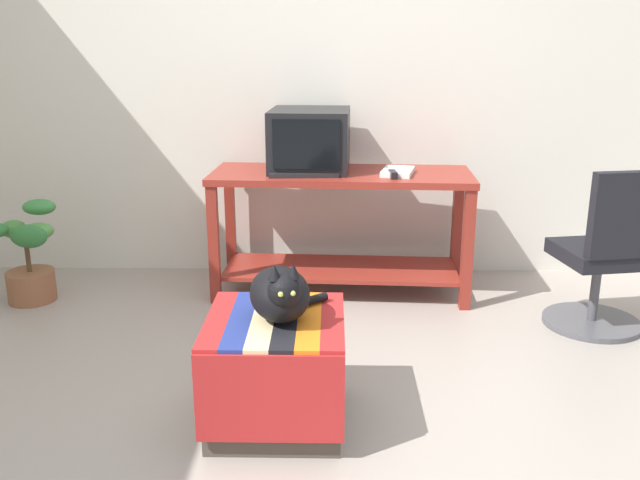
% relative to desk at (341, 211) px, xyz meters
% --- Properties ---
extents(ground_plane, '(14.00, 14.00, 0.00)m').
position_rel_desk_xyz_m(ground_plane, '(-0.17, -1.60, -0.51)').
color(ground_plane, '#9E9389').
extents(back_wall, '(8.00, 0.10, 2.60)m').
position_rel_desk_xyz_m(back_wall, '(-0.17, 0.45, 0.79)').
color(back_wall, silver).
rests_on(back_wall, ground_plane).
extents(desk, '(1.57, 0.66, 0.75)m').
position_rel_desk_xyz_m(desk, '(0.00, 0.00, 0.00)').
color(desk, maroon).
rests_on(desk, ground_plane).
extents(tv_monitor, '(0.49, 0.54, 0.36)m').
position_rel_desk_xyz_m(tv_monitor, '(-0.19, 0.09, 0.41)').
color(tv_monitor, black).
rests_on(tv_monitor, desk).
extents(keyboard, '(0.41, 0.17, 0.02)m').
position_rel_desk_xyz_m(keyboard, '(-0.22, -0.12, 0.25)').
color(keyboard, black).
rests_on(keyboard, desk).
extents(book, '(0.23, 0.29, 0.03)m').
position_rel_desk_xyz_m(book, '(0.33, -0.06, 0.25)').
color(book, white).
rests_on(book, desk).
extents(ottoman_with_blanket, '(0.55, 0.59, 0.45)m').
position_rel_desk_xyz_m(ottoman_with_blanket, '(-0.28, -1.52, -0.28)').
color(ottoman_with_blanket, '#4C4238').
rests_on(ottoman_with_blanket, ground_plane).
extents(cat, '(0.34, 0.39, 0.27)m').
position_rel_desk_xyz_m(cat, '(-0.25, -1.53, 0.05)').
color(cat, black).
rests_on(cat, ottoman_with_blanket).
extents(potted_plant, '(0.38, 0.33, 0.60)m').
position_rel_desk_xyz_m(potted_plant, '(-1.85, -0.19, -0.26)').
color(potted_plant, brown).
rests_on(potted_plant, ground_plane).
extents(office_chair, '(0.52, 0.52, 0.89)m').
position_rel_desk_xyz_m(office_chair, '(1.39, -0.56, -0.13)').
color(office_chair, '#4C4C51').
rests_on(office_chair, ground_plane).
extents(stapler, '(0.05, 0.11, 0.04)m').
position_rel_desk_xyz_m(stapler, '(0.29, -0.17, 0.26)').
color(stapler, black).
rests_on(stapler, desk).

